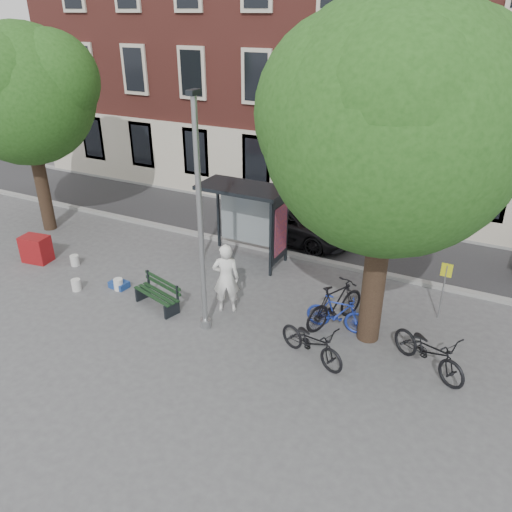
{
  "coord_description": "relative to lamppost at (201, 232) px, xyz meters",
  "views": [
    {
      "loc": [
        6.25,
        -9.35,
        7.63
      ],
      "look_at": [
        0.54,
        1.92,
        1.4
      ],
      "focal_mm": 35.0,
      "sensor_mm": 36.0,
      "label": 1
    }
  ],
  "objects": [
    {
      "name": "bench",
      "position": [
        -1.76,
        0.28,
        -2.41
      ],
      "size": [
        1.65,
        0.92,
        0.81
      ],
      "rotation": [
        0.0,
        0.0,
        -0.28
      ],
      "color": "#1E2328",
      "rests_on": "ground"
    },
    {
      "name": "ground",
      "position": [
        0.0,
        0.0,
        -2.78
      ],
      "size": [
        90.0,
        90.0,
        0.0
      ],
      "primitive_type": "plane",
      "color": "#4C4C4F",
      "rests_on": "ground"
    },
    {
      "name": "red_stand",
      "position": [
        -7.16,
        0.78,
        -2.33
      ],
      "size": [
        0.97,
        0.72,
        0.9
      ],
      "primitive_type": "cube",
      "rotation": [
        0.0,
        0.0,
        0.14
      ],
      "color": "maroon",
      "rests_on": "ground"
    },
    {
      "name": "bike_b",
      "position": [
        3.16,
        1.48,
        -2.28
      ],
      "size": [
        1.7,
        0.6,
        1.0
      ],
      "primitive_type": "imported",
      "rotation": [
        0.0,
        0.0,
        1.65
      ],
      "color": "#1C309A",
      "rests_on": "ground"
    },
    {
      "name": "building_row",
      "position": [
        0.0,
        13.0,
        4.22
      ],
      "size": [
        30.0,
        8.0,
        14.0
      ],
      "primitive_type": "cube",
      "color": "brown",
      "rests_on": "ground"
    },
    {
      "name": "bike_a",
      "position": [
        3.02,
        -0.01,
        -2.28
      ],
      "size": [
        2.04,
        1.31,
        1.01
      ],
      "primitive_type": "imported",
      "rotation": [
        0.0,
        0.0,
        1.21
      ],
      "color": "black",
      "rests_on": "ground"
    },
    {
      "name": "road",
      "position": [
        0.0,
        7.0,
        -2.78
      ],
      "size": [
        40.0,
        4.0,
        0.01
      ],
      "primitive_type": "cube",
      "color": "#28282B",
      "rests_on": "ground"
    },
    {
      "name": "tree_right",
      "position": [
        4.01,
        1.38,
        2.83
      ],
      "size": [
        5.76,
        5.6,
        8.2
      ],
      "color": "black",
      "rests_on": "ground"
    },
    {
      "name": "bucket_a",
      "position": [
        -3.42,
        0.5,
        -2.6
      ],
      "size": [
        0.35,
        0.35,
        0.36
      ],
      "primitive_type": "cylinder",
      "rotation": [
        0.0,
        0.0,
        -0.3
      ],
      "color": "silver",
      "rests_on": "ground"
    },
    {
      "name": "bucket_b",
      "position": [
        -4.54,
        -0.1,
        -2.6
      ],
      "size": [
        0.3,
        0.3,
        0.36
      ],
      "primitive_type": "cylinder",
      "rotation": [
        0.0,
        0.0,
        -0.09
      ],
      "color": "silver",
      "rests_on": "ground"
    },
    {
      "name": "bucket_c",
      "position": [
        -5.8,
        1.11,
        -2.6
      ],
      "size": [
        0.36,
        0.36,
        0.36
      ],
      "primitive_type": "cylinder",
      "rotation": [
        0.0,
        0.0,
        0.38
      ],
      "color": "silver",
      "rests_on": "ground"
    },
    {
      "name": "bus_shelter",
      "position": [
        -0.61,
        4.11,
        -0.87
      ],
      "size": [
        2.85,
        1.45,
        2.62
      ],
      "color": "#1E2328",
      "rests_on": "ground"
    },
    {
      "name": "painter",
      "position": [
        0.08,
        1.0,
        -1.77
      ],
      "size": [
        0.88,
        0.77,
        2.04
      ],
      "primitive_type": "imported",
      "rotation": [
        0.0,
        0.0,
        3.6
      ],
      "color": "white",
      "rests_on": "ground"
    },
    {
      "name": "bike_c",
      "position": [
        5.58,
        0.85,
        -2.24
      ],
      "size": [
        2.15,
        1.73,
        1.09
      ],
      "primitive_type": "imported",
      "rotation": [
        0.0,
        0.0,
        1.01
      ],
      "color": "black",
      "rests_on": "ground"
    },
    {
      "name": "bike_d",
      "position": [
        3.01,
        1.71,
        -2.16
      ],
      "size": [
        1.41,
        2.13,
        1.25
      ],
      "primitive_type": "imported",
      "rotation": [
        0.0,
        0.0,
        2.7
      ],
      "color": "black",
      "rests_on": "ground"
    },
    {
      "name": "tree_left",
      "position": [
        -8.99,
        2.88,
        2.43
      ],
      "size": [
        5.18,
        4.86,
        7.4
      ],
      "color": "black",
      "rests_on": "ground"
    },
    {
      "name": "blue_crate",
      "position": [
        -3.5,
        0.61,
        -2.68
      ],
      "size": [
        0.58,
        0.44,
        0.2
      ],
      "primitive_type": "cube",
      "rotation": [
        0.0,
        0.0,
        -0.08
      ],
      "color": "navy",
      "rests_on": "ground"
    },
    {
      "name": "curb_near",
      "position": [
        0.0,
        5.0,
        -2.72
      ],
      "size": [
        40.0,
        0.25,
        0.12
      ],
      "primitive_type": "cube",
      "color": "gray",
      "rests_on": "ground"
    },
    {
      "name": "car_dark",
      "position": [
        -0.19,
        6.44,
        -2.13
      ],
      "size": [
        4.89,
        2.67,
        1.3
      ],
      "primitive_type": "imported",
      "rotation": [
        0.0,
        0.0,
        1.46
      ],
      "color": "black",
      "rests_on": "ground"
    },
    {
      "name": "notice_sign",
      "position": [
        5.49,
        3.29,
        -1.62
      ],
      "size": [
        0.29,
        0.04,
        1.67
      ],
      "rotation": [
        0.0,
        0.0,
        -0.05
      ],
      "color": "#9EA0A3",
      "rests_on": "ground"
    },
    {
      "name": "curb_far",
      "position": [
        0.0,
        9.0,
        -2.72
      ],
      "size": [
        40.0,
        0.25,
        0.12
      ],
      "primitive_type": "cube",
      "color": "gray",
      "rests_on": "ground"
    },
    {
      "name": "lamppost",
      "position": [
        0.0,
        0.0,
        0.0
      ],
      "size": [
        0.28,
        0.35,
        6.11
      ],
      "color": "#9EA0A3",
      "rests_on": "ground"
    }
  ]
}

